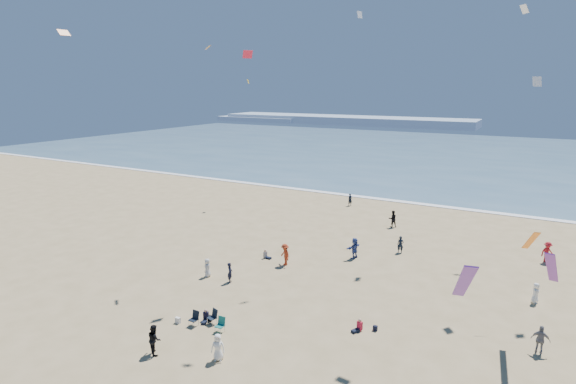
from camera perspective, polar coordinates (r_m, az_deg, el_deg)
The scene contains 11 objects.
ocean at distance 111.92m, azimuth 21.24°, elevation 4.36°, with size 220.00×100.00×0.06m, color #476B84.
surf_line at distance 63.54m, azimuth 14.77°, elevation -1.26°, with size 220.00×1.20×0.08m, color white.
headland_far at distance 199.88m, azimuth 7.08°, elevation 9.07°, with size 110.00×20.00×3.20m, color #7A8EA8.
headland_near at distance 213.82m, azimuth -3.56°, elevation 9.24°, with size 40.00×14.00×2.00m, color #7A8EA8.
standing_flyers at distance 35.91m, azimuth 12.32°, elevation -10.89°, with size 28.08×38.51×1.95m.
seated_group at distance 28.35m, azimuth -2.66°, elevation -18.66°, with size 16.54×24.99×0.84m.
chair_cluster at distance 30.95m, azimuth -10.09°, elevation -15.76°, with size 2.63×1.49×1.00m.
white_tote at distance 32.00m, azimuth -13.81°, elevation -15.53°, with size 0.35×0.20×0.40m, color silver.
black_backpack at distance 31.84m, azimuth -9.88°, elevation -15.51°, with size 0.30×0.22×0.38m, color black.
navy_bag at distance 30.84m, azimuth 11.01°, elevation -16.62°, with size 0.28×0.18×0.34m, color black.
kites_aloft at distance 27.90m, azimuth 18.09°, elevation 10.52°, with size 37.10×45.78×25.10m.
Camera 1 is at (14.69, -14.89, 15.34)m, focal length 28.00 mm.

